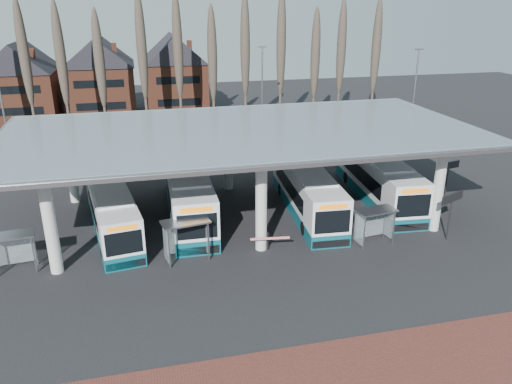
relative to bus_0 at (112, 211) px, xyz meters
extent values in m
plane|color=black|center=(8.99, -7.35, -1.46)|extent=(140.00, 140.00, 0.00)
cylinder|color=beige|center=(-3.01, -4.85, 1.54)|extent=(0.70, 0.70, 6.00)
cylinder|color=beige|center=(-3.01, 6.15, 1.54)|extent=(0.70, 0.70, 6.00)
cylinder|color=beige|center=(8.99, -4.85, 1.54)|extent=(0.70, 0.70, 6.00)
cylinder|color=beige|center=(8.99, 6.15, 1.54)|extent=(0.70, 0.70, 6.00)
cylinder|color=beige|center=(20.99, -4.85, 1.54)|extent=(0.70, 0.70, 6.00)
cylinder|color=beige|center=(20.99, 6.15, 1.54)|extent=(0.70, 0.70, 6.00)
cube|color=gray|center=(8.99, 0.65, 4.79)|extent=(32.00, 16.00, 0.12)
cube|color=silver|center=(8.99, 0.65, 4.86)|extent=(31.50, 15.50, 0.04)
cone|color=#473D33|center=(-9.01, 25.65, 5.79)|extent=(0.36, 0.36, 14.50)
ellipsoid|color=#473D33|center=(-9.01, 25.65, 7.53)|extent=(1.10, 1.10, 11.02)
cone|color=#473D33|center=(-5.01, 25.65, 5.79)|extent=(0.36, 0.36, 14.50)
ellipsoid|color=#473D33|center=(-5.01, 25.65, 7.53)|extent=(1.10, 1.10, 11.02)
cone|color=#473D33|center=(-1.01, 25.65, 5.79)|extent=(0.36, 0.36, 14.50)
ellipsoid|color=#473D33|center=(-1.01, 25.65, 7.53)|extent=(1.10, 1.10, 11.02)
cone|color=#473D33|center=(2.99, 25.65, 5.79)|extent=(0.36, 0.36, 14.50)
ellipsoid|color=#473D33|center=(2.99, 25.65, 7.53)|extent=(1.10, 1.10, 11.02)
cone|color=#473D33|center=(6.99, 25.65, 5.79)|extent=(0.36, 0.36, 14.50)
ellipsoid|color=#473D33|center=(6.99, 25.65, 7.53)|extent=(1.10, 1.10, 11.02)
cone|color=#473D33|center=(10.99, 25.65, 5.79)|extent=(0.36, 0.36, 14.50)
ellipsoid|color=#473D33|center=(10.99, 25.65, 7.53)|extent=(1.10, 1.10, 11.02)
cone|color=#473D33|center=(14.99, 25.65, 5.79)|extent=(0.36, 0.36, 14.50)
ellipsoid|color=#473D33|center=(14.99, 25.65, 7.53)|extent=(1.10, 1.10, 11.02)
cone|color=#473D33|center=(18.99, 25.65, 5.79)|extent=(0.36, 0.36, 14.50)
ellipsoid|color=#473D33|center=(18.99, 25.65, 7.53)|extent=(1.10, 1.10, 11.02)
cone|color=#473D33|center=(22.99, 25.65, 5.79)|extent=(0.36, 0.36, 14.50)
ellipsoid|color=#473D33|center=(22.99, 25.65, 7.53)|extent=(1.10, 1.10, 11.02)
cone|color=#473D33|center=(26.99, 25.65, 5.79)|extent=(0.36, 0.36, 14.50)
ellipsoid|color=#473D33|center=(26.99, 25.65, 7.53)|extent=(1.10, 1.10, 11.02)
cone|color=#473D33|center=(30.99, 25.65, 5.79)|extent=(0.36, 0.36, 14.50)
ellipsoid|color=#473D33|center=(30.99, 25.65, 7.53)|extent=(1.10, 1.10, 11.02)
cube|color=brown|center=(-11.51, 36.65, 2.04)|extent=(8.00, 10.00, 7.00)
pyramid|color=black|center=(-11.51, 36.65, 9.04)|extent=(8.30, 10.30, 3.50)
cube|color=brown|center=(-2.01, 36.65, 2.04)|extent=(8.00, 10.00, 7.00)
pyramid|color=black|center=(-2.01, 36.65, 9.04)|extent=(8.30, 10.30, 3.50)
cube|color=brown|center=(7.49, 36.65, 2.04)|extent=(8.00, 10.00, 7.00)
pyramid|color=black|center=(7.49, 36.65, 9.04)|extent=(8.30, 10.30, 3.50)
cylinder|color=slate|center=(-9.01, 14.65, 3.54)|extent=(0.16, 0.16, 10.00)
cylinder|color=slate|center=(14.99, 18.65, 3.54)|extent=(0.16, 0.16, 10.00)
cube|color=slate|center=(14.99, 18.65, 8.64)|extent=(0.80, 0.15, 0.15)
cylinder|color=slate|center=(28.99, 12.65, 3.54)|extent=(0.16, 0.16, 10.00)
cube|color=slate|center=(28.99, 12.65, 8.64)|extent=(0.80, 0.15, 0.15)
cube|color=white|center=(0.01, -0.07, 0.21)|extent=(3.98, 11.36, 2.60)
cube|color=#0B4956|center=(0.01, -0.07, -1.04)|extent=(4.00, 11.38, 0.83)
cube|color=white|center=(0.01, -0.07, 1.55)|extent=(3.09, 6.92, 0.17)
cube|color=black|center=(-0.06, 0.39, 0.30)|extent=(3.55, 8.28, 1.02)
cube|color=black|center=(0.83, -5.56, 0.26)|extent=(2.07, 0.36, 1.39)
cube|color=black|center=(-0.80, 5.41, 0.30)|extent=(2.00, 0.35, 1.11)
cube|color=#CF670B|center=(0.83, -5.56, 1.18)|extent=(1.64, 0.29, 0.28)
cube|color=black|center=(0.82, -5.55, -1.14)|extent=(2.23, 0.40, 0.46)
cylinder|color=black|center=(-0.53, -3.72, -1.01)|extent=(0.39, 0.92, 0.89)
cylinder|color=black|center=(1.59, -3.40, -1.01)|extent=(0.39, 0.92, 0.89)
cylinder|color=black|center=(-1.53, 2.98, -1.01)|extent=(0.39, 0.92, 0.89)
cylinder|color=black|center=(0.59, 3.30, -1.01)|extent=(0.39, 0.92, 0.89)
cube|color=white|center=(5.20, 1.50, 0.46)|extent=(3.00, 12.87, 2.99)
cube|color=#0B4956|center=(5.20, 1.50, -0.98)|extent=(3.02, 12.89, 0.96)
cube|color=white|center=(5.20, 1.50, 2.01)|extent=(2.61, 7.74, 0.19)
cube|color=black|center=(5.21, 2.03, 0.57)|extent=(2.96, 9.29, 1.17)
cube|color=black|center=(5.07, -4.89, 0.52)|extent=(2.40, 0.11, 1.60)
cube|color=black|center=(5.34, 7.88, 0.57)|extent=(2.32, 0.11, 1.28)
cube|color=#CF670B|center=(5.07, -4.89, 1.58)|extent=(1.91, 0.09, 0.32)
cube|color=black|center=(5.07, -4.88, -1.09)|extent=(2.59, 0.14, 0.53)
cylinder|color=black|center=(3.88, -2.53, -0.95)|extent=(0.32, 1.03, 1.03)
cylinder|color=black|center=(6.35, -2.59, -0.95)|extent=(0.32, 1.03, 1.03)
cylinder|color=black|center=(4.05, 5.26, -0.95)|extent=(0.32, 1.03, 1.03)
cylinder|color=black|center=(6.52, 5.21, -0.95)|extent=(0.32, 1.03, 1.03)
cube|color=white|center=(13.65, 0.08, 0.34)|extent=(3.40, 12.14, 2.80)
cube|color=#0B4956|center=(13.65, 0.08, -1.01)|extent=(3.42, 12.16, 0.90)
cube|color=white|center=(13.65, 0.08, 1.79)|extent=(2.80, 7.34, 0.18)
cube|color=black|center=(13.68, 0.58, 0.44)|extent=(3.20, 8.79, 1.10)
cube|color=black|center=(13.22, -5.88, 0.39)|extent=(2.24, 0.22, 1.50)
cube|color=black|center=(14.08, 6.04, 0.44)|extent=(2.16, 0.22, 1.20)
cube|color=#CF670B|center=(13.22, -5.88, 1.39)|extent=(1.78, 0.18, 0.30)
cube|color=black|center=(13.22, -5.87, -1.11)|extent=(2.42, 0.25, 0.50)
cylinder|color=black|center=(12.23, -3.62, -0.98)|extent=(0.35, 0.98, 0.96)
cylinder|color=black|center=(14.53, -3.79, -0.98)|extent=(0.35, 0.98, 0.96)
cylinder|color=black|center=(12.75, 3.65, -0.98)|extent=(0.35, 0.98, 0.96)
cylinder|color=black|center=(15.05, 3.48, -0.98)|extent=(0.35, 0.98, 0.96)
cube|color=white|center=(19.81, 1.28, 0.40)|extent=(3.71, 12.60, 2.90)
cube|color=#0B4956|center=(19.81, 1.28, -0.99)|extent=(3.73, 12.62, 0.93)
cube|color=white|center=(19.81, 1.28, 1.90)|extent=(3.01, 7.63, 0.19)
cube|color=black|center=(19.85, 1.80, 0.51)|extent=(3.45, 9.14, 1.14)
cube|color=black|center=(19.27, -4.88, 0.45)|extent=(2.32, 0.26, 1.55)
cube|color=black|center=(20.34, 7.44, 0.51)|extent=(2.24, 0.26, 1.24)
cube|color=#CF670B|center=(19.27, -4.88, 1.49)|extent=(1.84, 0.21, 0.31)
cube|color=black|center=(19.27, -4.87, -1.10)|extent=(2.50, 0.30, 0.52)
cylinder|color=black|center=(18.27, -2.53, -0.96)|extent=(0.37, 1.01, 0.99)
cylinder|color=black|center=(20.66, -2.74, -0.96)|extent=(0.37, 1.01, 0.99)
cylinder|color=black|center=(18.93, 4.99, -0.96)|extent=(0.37, 1.01, 0.99)
cylinder|color=black|center=(21.31, 4.78, -0.96)|extent=(0.37, 1.01, 0.99)
cube|color=gray|center=(-4.15, -4.65, -0.34)|extent=(0.08, 0.08, 2.24)
cube|color=gray|center=(-4.26, -3.67, -0.34)|extent=(0.08, 0.08, 2.24)
cube|color=gray|center=(-5.28, -4.28, 0.83)|extent=(2.63, 1.52, 0.09)
cube|color=silver|center=(-5.33, -3.74, -0.29)|extent=(2.14, 0.27, 1.79)
cube|color=silver|center=(-4.16, -4.16, -0.29)|extent=(0.14, 0.98, 1.79)
cube|color=gray|center=(3.29, -5.95, -0.23)|extent=(0.09, 0.09, 2.46)
cube|color=gray|center=(5.61, -5.55, -0.23)|extent=(0.09, 0.09, 2.46)
cube|color=gray|center=(3.10, -4.89, -0.23)|extent=(0.09, 0.09, 2.46)
cube|color=gray|center=(5.43, -4.48, -0.23)|extent=(0.09, 0.09, 2.46)
cube|color=gray|center=(4.36, -5.22, 1.05)|extent=(2.95, 1.83, 0.10)
cube|color=silver|center=(4.26, -4.64, -0.18)|extent=(2.33, 0.45, 1.96)
cube|color=silver|center=(3.15, -5.43, -0.18)|extent=(0.23, 1.07, 1.96)
cube|color=silver|center=(5.57, -5.00, -0.18)|extent=(0.23, 1.07, 1.96)
cube|color=gray|center=(15.10, -6.48, -0.33)|extent=(0.08, 0.08, 2.26)
cube|color=gray|center=(17.24, -6.18, -0.33)|extent=(0.08, 0.08, 2.26)
cube|color=gray|center=(14.96, -5.49, -0.33)|extent=(0.08, 0.08, 2.26)
cube|color=gray|center=(17.11, -5.20, -0.33)|extent=(0.08, 0.08, 2.26)
cube|color=gray|center=(16.10, -5.84, 0.84)|extent=(2.67, 1.60, 0.09)
cube|color=silver|center=(16.03, -5.30, -0.29)|extent=(2.15, 0.33, 1.80)
cube|color=silver|center=(14.98, -5.99, -0.29)|extent=(0.17, 0.99, 1.80)
cube|color=silver|center=(17.22, -5.68, -0.29)|extent=(0.17, 0.99, 1.80)
cylinder|color=black|center=(21.00, -6.39, 0.09)|extent=(0.10, 0.10, 3.10)
cube|color=black|center=(21.00, -6.39, 1.45)|extent=(2.00, 0.96, 0.53)
cylinder|color=black|center=(24.66, -0.46, 0.07)|extent=(0.10, 0.10, 3.07)
cube|color=black|center=(24.66, -0.46, 1.41)|extent=(2.07, 0.66, 0.53)
cube|color=black|center=(9.35, -5.04, -0.86)|extent=(0.09, 0.09, 1.20)
cube|color=red|center=(9.35, -5.59, -0.42)|extent=(2.40, 0.40, 0.11)
camera|label=1|loc=(2.17, -31.75, 13.05)|focal=35.00mm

